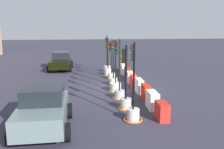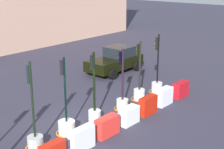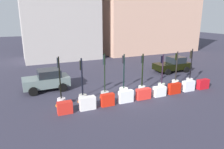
{
  "view_description": "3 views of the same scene",
  "coord_description": "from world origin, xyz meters",
  "px_view_note": "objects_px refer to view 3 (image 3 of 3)",
  "views": [
    {
      "loc": [
        -16.12,
        2.21,
        4.27
      ],
      "look_at": [
        -2.41,
        0.59,
        1.44
      ],
      "focal_mm": 38.37,
      "sensor_mm": 36.0,
      "label": 1
    },
    {
      "loc": [
        -9.77,
        -9.66,
        6.59
      ],
      "look_at": [
        1.99,
        0.13,
        1.95
      ],
      "focal_mm": 54.27,
      "sensor_mm": 36.0,
      "label": 2
    },
    {
      "loc": [
        -8.36,
        -14.03,
        6.17
      ],
      "look_at": [
        -1.74,
        0.75,
        1.65
      ],
      "focal_mm": 33.52,
      "sensor_mm": 36.0,
      "label": 3
    }
  ],
  "objects_px": {
    "traffic_light_0": "(61,99)",
    "construction_barrier_2": "(108,100)",
    "construction_barrier_1": "(87,103)",
    "construction_barrier_7": "(188,86)",
    "traffic_light_3": "(124,89)",
    "construction_barrier_3": "(126,96)",
    "traffic_light_2": "(105,92)",
    "construction_barrier_0": "(65,108)",
    "traffic_light_1": "(83,94)",
    "construction_barrier_6": "(174,88)",
    "construction_barrier_4": "(143,94)",
    "car_grey_saloon": "(47,80)",
    "traffic_light_5": "(161,83)",
    "traffic_light_6": "(175,80)",
    "construction_barrier_8": "(203,84)",
    "traffic_light_7": "(190,79)",
    "construction_barrier_5": "(159,91)",
    "traffic_light_4": "(142,84)",
    "car_black_sedan": "(173,65)"
  },
  "relations": [
    {
      "from": "traffic_light_4",
      "to": "construction_barrier_7",
      "type": "xyz_separation_m",
      "value": [
        3.78,
        -1.4,
        -0.24
      ]
    },
    {
      "from": "construction_barrier_2",
      "to": "traffic_light_7",
      "type": "bearing_deg",
      "value": 8.84
    },
    {
      "from": "traffic_light_2",
      "to": "construction_barrier_7",
      "type": "height_order",
      "value": "traffic_light_2"
    },
    {
      "from": "construction_barrier_1",
      "to": "construction_barrier_3",
      "type": "height_order",
      "value": "construction_barrier_3"
    },
    {
      "from": "traffic_light_0",
      "to": "traffic_light_6",
      "type": "relative_size",
      "value": 1.11
    },
    {
      "from": "traffic_light_4",
      "to": "construction_barrier_0",
      "type": "relative_size",
      "value": 3.33
    },
    {
      "from": "traffic_light_2",
      "to": "construction_barrier_4",
      "type": "distance_m",
      "value": 2.99
    },
    {
      "from": "traffic_light_0",
      "to": "construction_barrier_1",
      "type": "xyz_separation_m",
      "value": [
        1.51,
        -1.34,
        -0.09
      ]
    },
    {
      "from": "traffic_light_0",
      "to": "construction_barrier_7",
      "type": "height_order",
      "value": "traffic_light_0"
    },
    {
      "from": "construction_barrier_5",
      "to": "construction_barrier_6",
      "type": "height_order",
      "value": "construction_barrier_6"
    },
    {
      "from": "construction_barrier_3",
      "to": "construction_barrier_7",
      "type": "height_order",
      "value": "construction_barrier_3"
    },
    {
      "from": "construction_barrier_4",
      "to": "construction_barrier_8",
      "type": "distance_m",
      "value": 6.06
    },
    {
      "from": "traffic_light_3",
      "to": "construction_barrier_6",
      "type": "bearing_deg",
      "value": -21.06
    },
    {
      "from": "construction_barrier_4",
      "to": "construction_barrier_7",
      "type": "bearing_deg",
      "value": -0.14
    },
    {
      "from": "traffic_light_6",
      "to": "construction_barrier_7",
      "type": "bearing_deg",
      "value": -81.66
    },
    {
      "from": "traffic_light_0",
      "to": "construction_barrier_6",
      "type": "xyz_separation_m",
      "value": [
        8.96,
        -1.37,
        -0.09
      ]
    },
    {
      "from": "traffic_light_1",
      "to": "construction_barrier_4",
      "type": "distance_m",
      "value": 4.64
    },
    {
      "from": "traffic_light_2",
      "to": "construction_barrier_6",
      "type": "xyz_separation_m",
      "value": [
        5.57,
        -1.49,
        -0.07
      ]
    },
    {
      "from": "construction_barrier_4",
      "to": "construction_barrier_6",
      "type": "bearing_deg",
      "value": -1.15
    },
    {
      "from": "traffic_light_0",
      "to": "car_grey_saloon",
      "type": "relative_size",
      "value": 0.92
    },
    {
      "from": "traffic_light_0",
      "to": "construction_barrier_2",
      "type": "relative_size",
      "value": 3.66
    },
    {
      "from": "traffic_light_2",
      "to": "construction_barrier_0",
      "type": "xyz_separation_m",
      "value": [
        -3.43,
        -1.48,
        -0.1
      ]
    },
    {
      "from": "traffic_light_1",
      "to": "construction_barrier_2",
      "type": "distance_m",
      "value": 2.01
    },
    {
      "from": "traffic_light_6",
      "to": "construction_barrier_7",
      "type": "xyz_separation_m",
      "value": [
        0.21,
        -1.42,
        -0.11
      ]
    },
    {
      "from": "traffic_light_4",
      "to": "construction_barrier_1",
      "type": "xyz_separation_m",
      "value": [
        -5.23,
        -1.41,
        -0.23
      ]
    },
    {
      "from": "construction_barrier_1",
      "to": "construction_barrier_2",
      "type": "distance_m",
      "value": 1.48
    },
    {
      "from": "construction_barrier_1",
      "to": "construction_barrier_5",
      "type": "xyz_separation_m",
      "value": [
        6.0,
        0.01,
        -0.05
      ]
    },
    {
      "from": "construction_barrier_0",
      "to": "construction_barrier_1",
      "type": "distance_m",
      "value": 1.54
    },
    {
      "from": "construction_barrier_3",
      "to": "construction_barrier_8",
      "type": "xyz_separation_m",
      "value": [
        7.59,
        -0.09,
        -0.03
      ]
    },
    {
      "from": "construction_barrier_8",
      "to": "construction_barrier_1",
      "type": "bearing_deg",
      "value": 179.53
    },
    {
      "from": "traffic_light_4",
      "to": "car_grey_saloon",
      "type": "distance_m",
      "value": 8.13
    },
    {
      "from": "car_black_sedan",
      "to": "construction_barrier_3",
      "type": "bearing_deg",
      "value": -147.76
    },
    {
      "from": "construction_barrier_4",
      "to": "traffic_light_2",
      "type": "bearing_deg",
      "value": 151.3
    },
    {
      "from": "traffic_light_2",
      "to": "traffic_light_7",
      "type": "relative_size",
      "value": 1.05
    },
    {
      "from": "construction_barrier_4",
      "to": "car_grey_saloon",
      "type": "xyz_separation_m",
      "value": [
        -6.47,
        5.19,
        0.48
      ]
    },
    {
      "from": "construction_barrier_8",
      "to": "car_grey_saloon",
      "type": "height_order",
      "value": "car_grey_saloon"
    },
    {
      "from": "traffic_light_2",
      "to": "car_grey_saloon",
      "type": "bearing_deg",
      "value": 135.71
    },
    {
      "from": "traffic_light_7",
      "to": "construction_barrier_2",
      "type": "bearing_deg",
      "value": -171.16
    },
    {
      "from": "construction_barrier_0",
      "to": "car_grey_saloon",
      "type": "height_order",
      "value": "car_grey_saloon"
    },
    {
      "from": "construction_barrier_1",
      "to": "construction_barrier_3",
      "type": "xyz_separation_m",
      "value": [
        2.97,
        -0.0,
        0.0
      ]
    },
    {
      "from": "construction_barrier_4",
      "to": "car_grey_saloon",
      "type": "bearing_deg",
      "value": 141.27
    },
    {
      "from": "traffic_light_3",
      "to": "construction_barrier_2",
      "type": "height_order",
      "value": "traffic_light_3"
    },
    {
      "from": "construction_barrier_5",
      "to": "construction_barrier_8",
      "type": "relative_size",
      "value": 0.92
    },
    {
      "from": "traffic_light_3",
      "to": "construction_barrier_3",
      "type": "distance_m",
      "value": 1.58
    },
    {
      "from": "construction_barrier_1",
      "to": "construction_barrier_4",
      "type": "height_order",
      "value": "construction_barrier_1"
    },
    {
      "from": "traffic_light_7",
      "to": "car_grey_saloon",
      "type": "bearing_deg",
      "value": 162.7
    },
    {
      "from": "traffic_light_5",
      "to": "construction_barrier_3",
      "type": "relative_size",
      "value": 2.75
    },
    {
      "from": "construction_barrier_4",
      "to": "construction_barrier_8",
      "type": "height_order",
      "value": "construction_barrier_8"
    },
    {
      "from": "construction_barrier_0",
      "to": "traffic_light_7",
      "type": "bearing_deg",
      "value": 6.54
    },
    {
      "from": "construction_barrier_0",
      "to": "traffic_light_6",
      "type": "bearing_deg",
      "value": 8.02
    }
  ]
}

